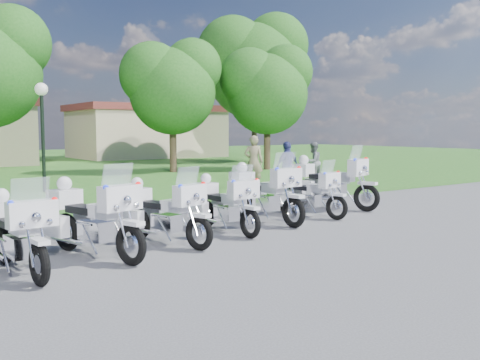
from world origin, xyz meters
TOP-DOWN VIEW (x-y plane):
  - ground at (0.00, 0.00)m, footprint 100.00×100.00m
  - grass_lawn at (0.00, 27.00)m, footprint 100.00×48.00m
  - motorcycle_0 at (-5.94, -0.82)m, footprint 0.82×2.21m
  - motorcycle_1 at (-4.66, -0.45)m, footprint 1.22×2.34m
  - motorcycle_2 at (-3.21, -0.23)m, footprint 1.14×2.16m
  - motorcycle_3 at (-1.59, 0.11)m, footprint 0.73×2.17m
  - motorcycle_4 at (-0.16, 0.61)m, footprint 0.88×2.47m
  - motorcycle_5 at (1.25, 0.65)m, footprint 0.97×2.11m
  - motorcycle_6 at (2.71, 1.30)m, footprint 1.37×2.53m
  - lamp_post at (-2.66, 9.62)m, footprint 0.44×0.44m
  - tree_2 at (5.22, 15.07)m, footprint 5.11×4.36m
  - tree_3 at (10.32, 13.78)m, footprint 5.11×4.36m
  - tree_4 at (14.41, 20.42)m, footprint 7.66×6.54m
  - building_east at (11.00, 30.00)m, footprint 11.44×7.28m
  - bystander_a at (4.09, 6.63)m, footprint 0.84×0.81m
  - bystander_b at (7.53, 7.08)m, footprint 0.90×0.76m
  - bystander_c at (4.25, 4.88)m, footprint 1.06×0.52m

SIDE VIEW (x-z plane):
  - ground at x=0.00m, z-range 0.00..0.00m
  - grass_lawn at x=0.00m, z-range 0.00..0.01m
  - motorcycle_5 at x=1.25m, z-range -0.12..1.32m
  - motorcycle_3 at x=-1.59m, z-range -0.12..1.34m
  - motorcycle_0 at x=-5.94m, z-range -0.12..1.37m
  - motorcycle_2 at x=-3.21m, z-range -0.12..1.37m
  - motorcycle_1 at x=-4.66m, z-range -0.13..1.48m
  - motorcycle_4 at x=-0.16m, z-range -0.14..1.52m
  - motorcycle_6 at x=2.71m, z-range -0.14..1.61m
  - bystander_b at x=7.53m, z-range 0.00..1.64m
  - bystander_c at x=4.25m, z-range 0.00..1.75m
  - bystander_a at x=4.09m, z-range 0.00..1.94m
  - building_east at x=11.00m, z-range 0.02..4.12m
  - lamp_post at x=-2.66m, z-range 0.99..4.73m
  - tree_3 at x=10.32m, z-range 1.10..7.91m
  - tree_2 at x=5.22m, z-range 1.10..7.92m
  - tree_4 at x=14.41m, z-range 1.65..11.87m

